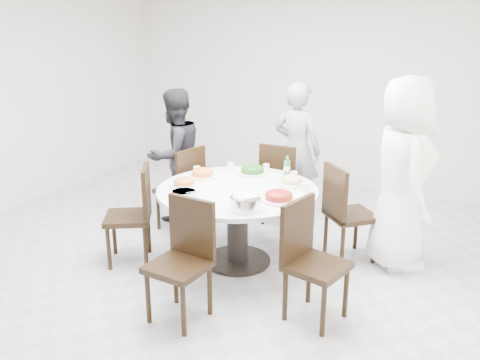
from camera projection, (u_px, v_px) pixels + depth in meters
The scene contains 22 objects.
floor at pixel (209, 266), 4.85m from camera, with size 6.00×6.00×0.01m, color #B6B5BB.
wall_back at pixel (321, 84), 6.94m from camera, with size 6.00×0.01×2.80m, color silver.
dining_table at pixel (238, 226), 4.83m from camera, with size 1.50×1.50×0.75m, color white.
chair_ne at pixel (351, 213), 4.88m from camera, with size 0.42×0.42×0.95m, color black.
chair_n at pixel (283, 183), 5.77m from camera, with size 0.42×0.42×0.95m, color black.
chair_nw at pixel (179, 188), 5.59m from camera, with size 0.42×0.42×0.95m, color black.
chair_sw at pixel (128, 215), 4.82m from camera, with size 0.42×0.42×0.95m, color black.
chair_s at pixel (178, 264), 3.87m from camera, with size 0.42×0.42×0.95m, color black.
chair_se at pixel (317, 263), 3.87m from camera, with size 0.42×0.42×0.95m, color black.
diner_right at pixel (402, 174), 4.65m from camera, with size 0.88×0.57×1.80m, color white.
diner_middle at pixel (297, 150), 5.89m from camera, with size 0.58×0.38×1.59m, color black.
diner_left at pixel (175, 155), 5.83m from camera, with size 0.74×0.58×1.52m, color black.
dish_greens at pixel (253, 171), 5.13m from camera, with size 0.30×0.30×0.08m, color white.
dish_pale at pixel (291, 182), 4.79m from camera, with size 0.26×0.26×0.07m, color white.
dish_orange at pixel (202, 174), 5.03m from camera, with size 0.27×0.27×0.07m, color white.
dish_redbrown at pixel (279, 197), 4.37m from camera, with size 0.31×0.31×0.08m, color white.
dish_tofu at pixel (184, 184), 4.74m from camera, with size 0.25×0.25×0.06m, color white.
rice_bowl at pixel (245, 203), 4.18m from camera, with size 0.26×0.26×0.11m, color silver.
soup_bowl at pixel (184, 195), 4.44m from camera, with size 0.23×0.23×0.07m, color white.
beverage_bottle at pixel (287, 167), 5.01m from camera, with size 0.06×0.06×0.22m, color #2A6937.
tea_cups at pixel (262, 168), 5.20m from camera, with size 0.07×0.07×0.08m, color white.
chopsticks at pixel (270, 171), 5.25m from camera, with size 0.24×0.04×0.01m, color tan, non-canonical shape.
Camera 1 is at (2.32, -3.71, 2.26)m, focal length 38.00 mm.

